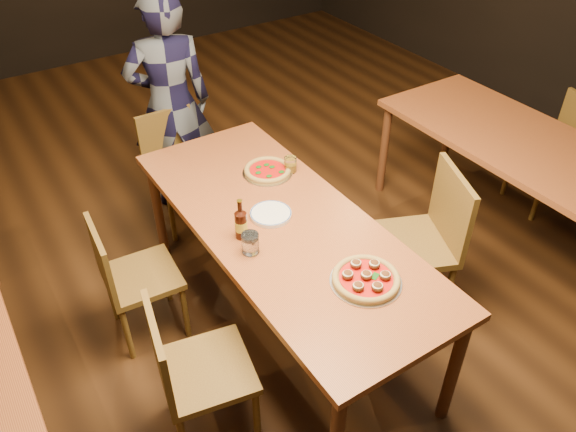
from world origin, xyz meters
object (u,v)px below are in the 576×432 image
chair_main_sw (142,276)px  chair_end (180,171)px  table_main (283,233)px  chair_nbr_right (551,153)px  diner (170,104)px  water_glass (250,243)px  table_right (531,155)px  beer_bottle (241,224)px  pizza_meatball (366,278)px  amber_glass (290,164)px  plate_stack (271,214)px  pizza_margherita (267,170)px  chair_main_nw (206,369)px  chair_main_e (410,243)px

chair_main_sw → chair_end: bearing=-31.8°
table_main → chair_nbr_right: bearing=-0.7°
chair_nbr_right → diner: size_ratio=0.55×
water_glass → chair_main_sw: bearing=129.5°
table_right → beer_bottle: beer_bottle is taller
chair_end → diner: 0.46m
chair_main_sw → pizza_meatball: (0.74, -0.95, 0.37)m
chair_end → water_glass: 1.38m
table_right → water_glass: (-1.95, 0.09, 0.12)m
pizza_meatball → amber_glass: amber_glass is taller
amber_glass → diner: size_ratio=0.06×
beer_bottle → amber_glass: 0.64m
plate_stack → water_glass: (-0.23, -0.19, 0.04)m
chair_nbr_right → water_glass: bearing=-73.8°
chair_main_sw → amber_glass: (0.95, -0.02, 0.39)m
table_right → pizza_margherita: (-1.53, 0.62, 0.09)m
pizza_margherita → chair_main_nw: bearing=-135.6°
chair_main_nw → chair_nbr_right: 2.90m
chair_main_nw → water_glass: chair_main_nw is taller
table_right → chair_nbr_right: 0.62m
pizza_meatball → water_glass: 0.56m
chair_main_nw → chair_main_e: bearing=-73.9°
table_right → chair_end: 2.27m
chair_end → water_glass: water_glass is taller
table_right → plate_stack: size_ratio=9.36×
chair_main_e → chair_nbr_right: (1.56, 0.23, -0.05)m
table_main → diner: bearing=88.7°
chair_end → chair_nbr_right: chair_nbr_right is taller
amber_glass → chair_main_sw: bearing=179.1°
table_main → chair_main_sw: 0.81m
table_right → chair_main_sw: 2.44m
table_main → beer_bottle: (-0.23, 0.01, 0.15)m
table_right → pizza_meatball: bearing=-167.3°
diner → pizza_meatball: bearing=106.1°
chair_main_nw → plate_stack: (0.62, 0.44, 0.33)m
amber_glass → pizza_meatball: bearing=-102.7°
chair_main_sw → pizza_margherita: bearing=-83.2°
chair_main_nw → water_glass: (0.39, 0.26, 0.37)m
pizza_margherita → chair_nbr_right: bearing=-12.3°
pizza_meatball → pizza_margherita: (0.09, 0.99, -0.00)m
beer_bottle → amber_glass: beer_bottle is taller
beer_bottle → diner: bearing=79.8°
chair_main_nw → amber_glass: size_ratio=9.62×
chair_end → chair_nbr_right: 2.61m
pizza_margherita → chair_main_e: bearing=-53.1°
plate_stack → amber_glass: (0.31, 0.30, 0.03)m
table_main → chair_main_e: size_ratio=2.10×
table_right → chair_main_e: size_ratio=2.10×
beer_bottle → pizza_margherita: bearing=46.1°
table_main → chair_main_nw: (-0.64, -0.37, -0.25)m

